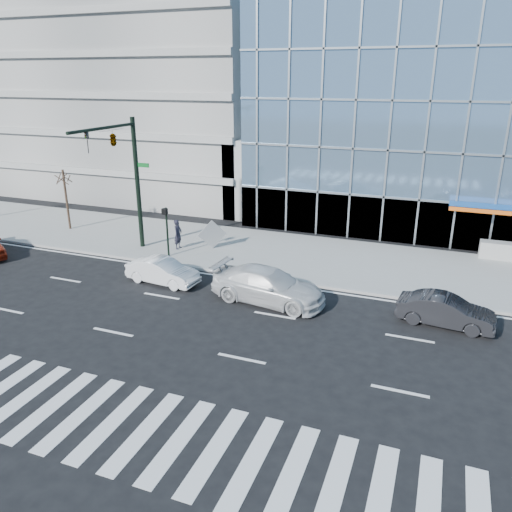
{
  "coord_description": "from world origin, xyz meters",
  "views": [
    {
      "loc": [
        6.58,
        -19.63,
        10.39
      ],
      "look_at": [
        -2.08,
        3.0,
        1.64
      ],
      "focal_mm": 35.0,
      "sensor_mm": 36.0,
      "label": 1
    }
  ],
  "objects_px": {
    "street_tree_near": "(64,178)",
    "white_suv": "(268,286)",
    "white_sedan": "(163,271)",
    "traffic_signal": "(121,154)",
    "ped_signal_post": "(166,224)",
    "dark_sedan": "(446,311)",
    "pedestrian": "(178,234)",
    "tilted_panel": "(212,234)"
  },
  "relations": [
    {
      "from": "street_tree_near",
      "to": "white_suv",
      "type": "xyz_separation_m",
      "value": [
        17.18,
        -6.15,
        -2.95
      ]
    },
    {
      "from": "white_suv",
      "to": "white_sedan",
      "type": "bearing_deg",
      "value": 94.37
    },
    {
      "from": "traffic_signal",
      "to": "street_tree_near",
      "type": "xyz_separation_m",
      "value": [
        -7.0,
        2.93,
        -2.39
      ]
    },
    {
      "from": "ped_signal_post",
      "to": "dark_sedan",
      "type": "bearing_deg",
      "value": -11.25
    },
    {
      "from": "street_tree_near",
      "to": "pedestrian",
      "type": "distance_m",
      "value": 9.81
    },
    {
      "from": "traffic_signal",
      "to": "dark_sedan",
      "type": "bearing_deg",
      "value": -8.6
    },
    {
      "from": "street_tree_near",
      "to": "dark_sedan",
      "type": "height_order",
      "value": "street_tree_near"
    },
    {
      "from": "dark_sedan",
      "to": "pedestrian",
      "type": "height_order",
      "value": "pedestrian"
    },
    {
      "from": "dark_sedan",
      "to": "tilted_panel",
      "type": "xyz_separation_m",
      "value": [
        -13.93,
        5.41,
        0.39
      ]
    },
    {
      "from": "street_tree_near",
      "to": "tilted_panel",
      "type": "height_order",
      "value": "street_tree_near"
    },
    {
      "from": "white_suv",
      "to": "tilted_panel",
      "type": "xyz_separation_m",
      "value": [
        -5.81,
        5.86,
        0.24
      ]
    },
    {
      "from": "white_suv",
      "to": "ped_signal_post",
      "type": "bearing_deg",
      "value": 71.09
    },
    {
      "from": "traffic_signal",
      "to": "ped_signal_post",
      "type": "relative_size",
      "value": 2.67
    },
    {
      "from": "street_tree_near",
      "to": "white_sedan",
      "type": "distance_m",
      "value": 13.05
    },
    {
      "from": "ped_signal_post",
      "to": "dark_sedan",
      "type": "distance_m",
      "value": 16.18
    },
    {
      "from": "ped_signal_post",
      "to": "dark_sedan",
      "type": "relative_size",
      "value": 0.72
    },
    {
      "from": "street_tree_near",
      "to": "ped_signal_post",
      "type": "bearing_deg",
      "value": -15.06
    },
    {
      "from": "pedestrian",
      "to": "white_suv",
      "type": "bearing_deg",
      "value": -124.93
    },
    {
      "from": "tilted_panel",
      "to": "street_tree_near",
      "type": "bearing_deg",
      "value": 140.9
    },
    {
      "from": "pedestrian",
      "to": "tilted_panel",
      "type": "distance_m",
      "value": 2.14
    },
    {
      "from": "ped_signal_post",
      "to": "pedestrian",
      "type": "relative_size",
      "value": 1.62
    },
    {
      "from": "street_tree_near",
      "to": "white_suv",
      "type": "distance_m",
      "value": 18.49
    },
    {
      "from": "traffic_signal",
      "to": "ped_signal_post",
      "type": "xyz_separation_m",
      "value": [
        2.5,
        0.37,
        -4.02
      ]
    },
    {
      "from": "white_suv",
      "to": "tilted_panel",
      "type": "height_order",
      "value": "tilted_panel"
    },
    {
      "from": "traffic_signal",
      "to": "street_tree_near",
      "type": "distance_m",
      "value": 7.96
    },
    {
      "from": "traffic_signal",
      "to": "ped_signal_post",
      "type": "bearing_deg",
      "value": 8.52
    },
    {
      "from": "street_tree_near",
      "to": "tilted_panel",
      "type": "relative_size",
      "value": 3.25
    },
    {
      "from": "white_sedan",
      "to": "dark_sedan",
      "type": "bearing_deg",
      "value": -83.29
    },
    {
      "from": "tilted_panel",
      "to": "pedestrian",
      "type": "bearing_deg",
      "value": 163.45
    },
    {
      "from": "traffic_signal",
      "to": "white_suv",
      "type": "xyz_separation_m",
      "value": [
        10.18,
        -3.22,
        -5.34
      ]
    },
    {
      "from": "ped_signal_post",
      "to": "street_tree_near",
      "type": "height_order",
      "value": "street_tree_near"
    },
    {
      "from": "traffic_signal",
      "to": "white_sedan",
      "type": "xyz_separation_m",
      "value": [
        4.18,
        -3.03,
        -5.51
      ]
    },
    {
      "from": "white_suv",
      "to": "white_sedan",
      "type": "distance_m",
      "value": 6.01
    },
    {
      "from": "white_sedan",
      "to": "ped_signal_post",
      "type": "bearing_deg",
      "value": 31.94
    },
    {
      "from": "pedestrian",
      "to": "tilted_panel",
      "type": "relative_size",
      "value": 1.43
    },
    {
      "from": "white_sedan",
      "to": "traffic_signal",
      "type": "bearing_deg",
      "value": 59.67
    },
    {
      "from": "traffic_signal",
      "to": "street_tree_near",
      "type": "bearing_deg",
      "value": 157.29
    },
    {
      "from": "white_suv",
      "to": "tilted_panel",
      "type": "distance_m",
      "value": 8.26
    },
    {
      "from": "ped_signal_post",
      "to": "street_tree_near",
      "type": "xyz_separation_m",
      "value": [
        -9.5,
        2.56,
        1.64
      ]
    },
    {
      "from": "ped_signal_post",
      "to": "white_sedan",
      "type": "distance_m",
      "value": 4.08
    },
    {
      "from": "traffic_signal",
      "to": "white_sedan",
      "type": "bearing_deg",
      "value": -35.96
    },
    {
      "from": "ped_signal_post",
      "to": "tilted_panel",
      "type": "relative_size",
      "value": 2.31
    }
  ]
}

